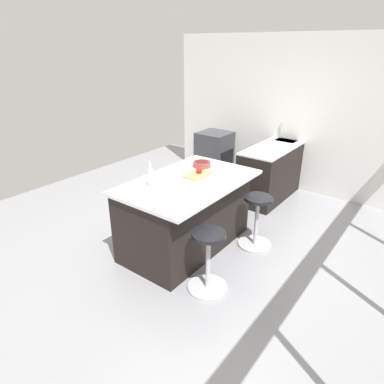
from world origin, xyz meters
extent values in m
plane|color=gray|center=(0.00, 0.00, 0.00)|extent=(7.34, 7.34, 0.00)
cube|color=silver|center=(-2.82, 0.00, 1.33)|extent=(0.12, 4.97, 2.65)
cube|color=black|center=(-2.47, -0.09, 0.44)|extent=(2.09, 0.60, 0.87)
cube|color=silver|center=(-2.47, -0.09, 0.89)|extent=(2.09, 0.60, 0.03)
cube|color=#38383D|center=(-2.74, -0.09, 0.84)|extent=(0.44, 0.36, 0.12)
cylinder|color=#B7B7BC|center=(-2.74, -0.24, 1.04)|extent=(0.02, 0.02, 0.28)
cube|color=#38383D|center=(-2.47, -1.49, 0.44)|extent=(0.60, 0.60, 0.87)
cube|color=black|center=(-2.47, -1.18, 0.39)|extent=(0.44, 0.01, 0.32)
cube|color=black|center=(-0.01, -0.28, 0.45)|extent=(1.69, 0.90, 0.90)
cube|color=silver|center=(-0.01, -0.23, 0.92)|extent=(1.75, 1.10, 0.04)
cylinder|color=#B7B7BC|center=(-0.56, 0.46, 0.01)|extent=(0.44, 0.44, 0.03)
cylinder|color=#B7B7BC|center=(-0.56, 0.46, 0.34)|extent=(0.05, 0.05, 0.65)
cylinder|color=black|center=(-0.56, 0.46, 0.69)|extent=(0.36, 0.36, 0.04)
cylinder|color=#B7B7BC|center=(0.54, 0.46, 0.01)|extent=(0.44, 0.44, 0.03)
cylinder|color=#B7B7BC|center=(0.54, 0.46, 0.34)|extent=(0.05, 0.05, 0.65)
cylinder|color=black|center=(0.54, 0.46, 0.69)|extent=(0.36, 0.36, 0.04)
cube|color=tan|center=(-0.21, -0.24, 0.95)|extent=(0.36, 0.24, 0.02)
sphere|color=red|center=(-0.25, -0.24, 1.00)|extent=(0.08, 0.08, 0.08)
cylinder|color=silver|center=(0.43, -0.45, 1.05)|extent=(0.06, 0.06, 0.22)
cylinder|color=silver|center=(0.43, -0.45, 1.20)|extent=(0.03, 0.03, 0.08)
cylinder|color=#B7B7BC|center=(0.43, -0.45, 1.24)|extent=(0.03, 0.03, 0.02)
cylinder|color=#993833|center=(-0.52, -0.40, 0.97)|extent=(0.24, 0.24, 0.07)
cylinder|color=#4C1C19|center=(-0.52, -0.40, 0.99)|extent=(0.19, 0.19, 0.05)
camera|label=1|loc=(3.01, 2.12, 2.46)|focal=31.62mm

